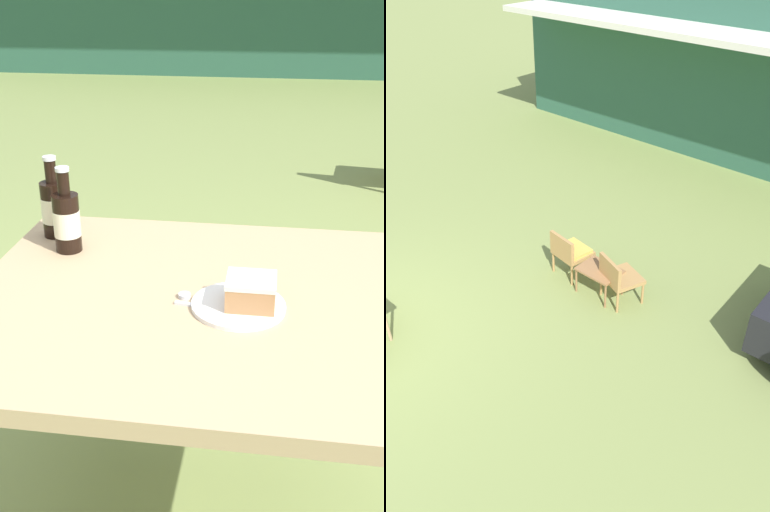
{
  "view_description": "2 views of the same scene",
  "coord_description": "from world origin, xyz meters",
  "views": [
    {
      "loc": [
        0.19,
        -1.18,
        1.35
      ],
      "look_at": [
        0.0,
        0.1,
        0.74
      ],
      "focal_mm": 42.0,
      "sensor_mm": 36.0,
      "label": 1
    },
    {
      "loc": [
        5.39,
        -1.46,
        4.6
      ],
      "look_at": [
        1.85,
        2.48,
        0.9
      ],
      "focal_mm": 35.0,
      "sensor_mm": 36.0,
      "label": 2
    }
  ],
  "objects": [
    {
      "name": "wicker_chair_cushioned",
      "position": [
        1.22,
        3.01,
        0.43
      ],
      "size": [
        0.56,
        0.53,
        0.73
      ],
      "rotation": [
        0.0,
        0.0,
        3.0
      ],
      "color": "#B2844C",
      "rests_on": "ground_plane"
    },
    {
      "name": "wicker_chair_plain",
      "position": [
        2.13,
        2.99,
        0.43
      ],
      "size": [
        0.63,
        0.61,
        0.73
      ],
      "rotation": [
        0.0,
        0.0,
        2.79
      ],
      "color": "#B2844C",
      "rests_on": "ground_plane"
    },
    {
      "name": "garden_side_table",
      "position": [
        1.84,
        2.95,
        0.38
      ],
      "size": [
        0.59,
        0.44,
        0.42
      ],
      "color": "#996B42",
      "rests_on": "ground_plane"
    }
  ]
}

